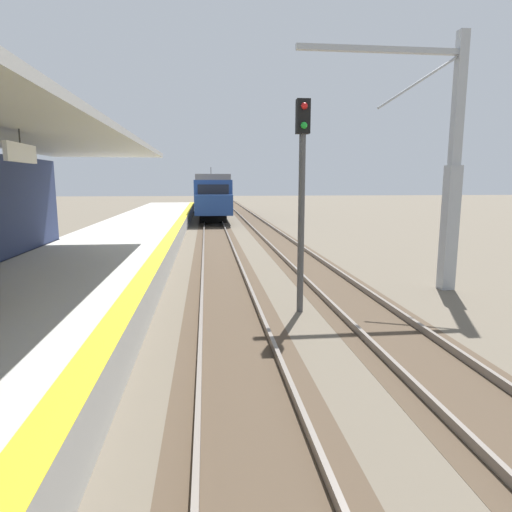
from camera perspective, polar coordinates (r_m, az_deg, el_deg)
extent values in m
cube|color=#B7B5AD|center=(13.58, -22.72, -3.22)|extent=(5.00, 80.00, 0.90)
cube|color=yellow|center=(13.03, -13.32, -1.21)|extent=(0.50, 80.00, 0.01)
cube|color=white|center=(9.91, -27.95, 11.62)|extent=(0.08, 1.40, 0.36)
cylinder|color=#333333|center=(9.94, -28.09, 13.43)|extent=(0.03, 0.03, 0.27)
cube|color=#4C3D2D|center=(17.04, -4.41, -1.57)|extent=(2.34, 120.00, 0.01)
cube|color=slate|center=(17.02, -6.84, -1.36)|extent=(0.08, 120.00, 0.15)
cube|color=slate|center=(17.07, -2.00, -1.26)|extent=(0.08, 120.00, 0.15)
cube|color=#4C3D2D|center=(17.49, 6.80, -1.33)|extent=(2.34, 120.00, 0.01)
cube|color=slate|center=(17.32, 4.48, -1.12)|extent=(0.08, 120.00, 0.15)
cube|color=slate|center=(17.65, 9.08, -1.02)|extent=(0.08, 120.00, 0.15)
cube|color=navy|center=(42.75, -5.70, 7.84)|extent=(2.90, 18.00, 2.70)
cube|color=slate|center=(42.74, -5.74, 9.94)|extent=(2.67, 18.00, 0.44)
cube|color=black|center=(33.73, -5.51, 8.10)|extent=(2.32, 0.06, 1.21)
cube|color=navy|center=(32.98, -5.46, 6.55)|extent=(2.78, 1.60, 1.49)
cube|color=black|center=(42.79, -3.74, 8.41)|extent=(0.04, 15.84, 0.86)
cylinder|color=#333333|center=(46.35, -5.81, 10.73)|extent=(0.06, 0.06, 0.90)
cube|color=black|center=(37.00, -5.54, 4.94)|extent=(2.17, 2.20, 0.72)
cube|color=black|center=(48.67, -5.76, 6.02)|extent=(2.17, 2.20, 0.72)
cylinder|color=#4C4C4C|center=(11.05, 5.81, 3.91)|extent=(0.16, 0.16, 4.40)
cube|color=black|center=(11.11, 6.05, 17.38)|extent=(0.32, 0.24, 0.80)
sphere|color=red|center=(11.01, 6.23, 18.61)|extent=(0.16, 0.16, 0.16)
sphere|color=green|center=(10.94, 6.19, 16.34)|extent=(0.16, 0.16, 0.16)
cube|color=#9EA3A8|center=(14.67, 23.58, 3.26)|extent=(0.40, 0.40, 3.75)
cube|color=#9EA3A8|center=(14.79, 24.58, 17.85)|extent=(0.28, 0.28, 3.75)
cube|color=#9EA3A8|center=(14.04, 15.73, 24.16)|extent=(4.80, 0.16, 0.16)
cylinder|color=#9EA3A8|center=(14.32, 20.33, 20.34)|extent=(2.47, 0.07, 1.60)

